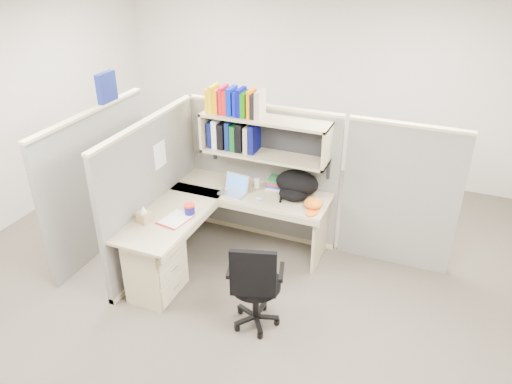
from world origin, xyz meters
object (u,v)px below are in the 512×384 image
at_px(desk, 182,246).
at_px(backpack, 295,185).
at_px(snack_canister, 190,209).
at_px(laptop, 233,186).
at_px(task_chair, 255,298).

distance_m(desk, backpack, 1.35).
height_order(backpack, snack_canister, backpack).
distance_m(desk, snack_canister, 0.39).
xyz_separation_m(desk, laptop, (0.24, 0.73, 0.39)).
distance_m(backpack, task_chair, 1.38).
bearing_deg(laptop, backpack, 22.62).
bearing_deg(backpack, desk, -133.72).
height_order(snack_canister, task_chair, task_chair).
bearing_deg(backpack, snack_canister, -139.21).
bearing_deg(snack_canister, backpack, 40.51).
xyz_separation_m(desk, snack_canister, (0.01, 0.17, 0.35)).
relative_size(desk, task_chair, 1.80).
xyz_separation_m(backpack, snack_canister, (-0.88, -0.75, -0.08)).
bearing_deg(laptop, task_chair, -50.62).
bearing_deg(task_chair, laptop, 123.32).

